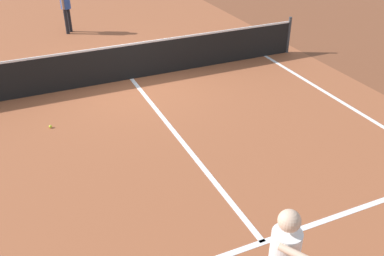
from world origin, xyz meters
The scene contains 7 objects.
ground_plane centered at (0.00, 0.00, 0.00)m, with size 60.00×60.00×0.00m, color brown.
court_surface_inbounds centered at (0.00, 0.00, 0.00)m, with size 10.62×24.40×0.00m, color #9E5433.
line_service_near centered at (0.00, -6.40, 0.00)m, with size 8.22×0.10×0.01m, color white.
line_center_service centered at (0.00, -3.20, 0.00)m, with size 0.10×6.40×0.01m, color white.
net centered at (0.00, 0.00, 0.49)m, with size 9.83×0.09×1.07m.
player_far centered at (-0.76, 4.60, 1.02)m, with size 0.32×0.35×1.66m.
tennis_ball_near_net centered at (-2.31, -1.76, 0.03)m, with size 0.07×0.07×0.07m, color #CCE033.
Camera 1 is at (-2.79, -10.13, 4.56)m, focal length 40.30 mm.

